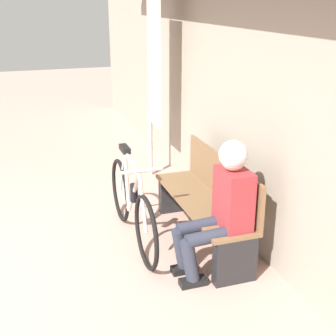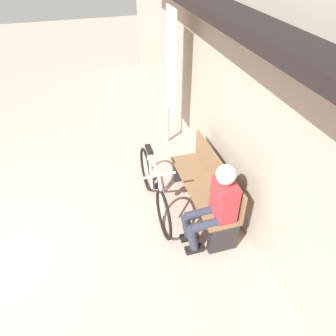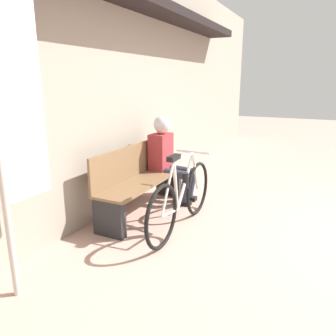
# 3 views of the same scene
# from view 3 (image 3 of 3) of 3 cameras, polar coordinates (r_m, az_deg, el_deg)

# --- Properties ---
(storefront_wall) EXTENTS (12.00, 0.56, 3.20)m
(storefront_wall) POSITION_cam_3_polar(r_m,az_deg,el_deg) (4.23, -8.68, 15.75)
(storefront_wall) COLOR #9E9384
(storefront_wall) RESTS_ON ground_plane
(park_bench_near) EXTENTS (1.53, 0.42, 0.82)m
(park_bench_near) POSITION_cam_3_polar(r_m,az_deg,el_deg) (4.04, -4.99, -2.58)
(park_bench_near) COLOR brown
(park_bench_near) RESTS_ON ground_plane
(bicycle) EXTENTS (1.61, 0.40, 0.88)m
(bicycle) POSITION_cam_3_polar(r_m,az_deg,el_deg) (3.57, 2.42, -5.14)
(bicycle) COLOR black
(bicycle) RESTS_ON ground_plane
(person_seated) EXTENTS (0.34, 0.60, 1.15)m
(person_seated) POSITION_cam_3_polar(r_m,az_deg,el_deg) (4.39, -0.18, 2.70)
(person_seated) COLOR #2D3342
(person_seated) RESTS_ON ground_plane
(banner_pole) EXTENTS (0.45, 0.05, 2.30)m
(banner_pole) POSITION_cam_3_polar(r_m,az_deg,el_deg) (2.57, -25.44, 9.34)
(banner_pole) COLOR #B7B2A8
(banner_pole) RESTS_ON ground_plane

